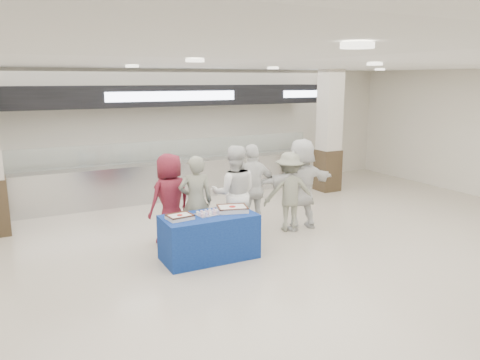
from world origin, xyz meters
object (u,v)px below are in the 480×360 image
civilian_maroon (170,199)px  civilian_white (301,184)px  chef_tall (234,193)px  chef_short (253,189)px  display_table (209,237)px  soldier_a (196,202)px  cupcake_tray (208,213)px  sheet_cake_left (180,216)px  sheet_cake_right (232,208)px  soldier_b (290,192)px

civilian_maroon → civilian_white: bearing=157.4°
chef_tall → chef_short: 0.57m
display_table → chef_short: bearing=34.3°
soldier_a → civilian_white: (2.25, 0.00, 0.09)m
display_table → chef_tall: 1.14m
cupcake_tray → soldier_a: 0.61m
soldier_a → chef_tall: size_ratio=0.93×
display_table → sheet_cake_left: 0.65m
chef_short → display_table: bearing=37.3°
cupcake_tray → sheet_cake_right: bearing=-0.9°
soldier_a → cupcake_tray: bearing=101.2°
cupcake_tray → sheet_cake_left: bearing=-177.5°
display_table → sheet_cake_right: size_ratio=2.69×
civilian_maroon → soldier_a: size_ratio=1.01×
sheet_cake_right → chef_short: size_ratio=0.33×
display_table → chef_tall: chef_tall is taller
civilian_white → display_table: bearing=15.4°
sheet_cake_right → soldier_b: 1.68m
sheet_cake_right → cupcake_tray: size_ratio=1.37×
chef_tall → soldier_b: chef_tall is taller
display_table → sheet_cake_left: bearing=179.1°
cupcake_tray → soldier_a: soldier_a is taller
sheet_cake_left → civilian_white: bearing=12.7°
chef_tall → sheet_cake_right: bearing=83.6°
soldier_a → chef_short: 1.31m
soldier_a → chef_short: bearing=-155.6°
cupcake_tray → soldier_a: size_ratio=0.25×
display_table → soldier_b: size_ratio=0.99×
soldier_a → chef_tall: bearing=-165.9°
soldier_a → chef_tall: (0.76, 0.00, 0.06)m
sheet_cake_right → chef_short: bearing=44.2°
sheet_cake_left → chef_short: size_ratio=0.24×
civilian_maroon → soldier_b: civilian_maroon is taller
display_table → cupcake_tray: bearing=81.7°
display_table → soldier_b: bearing=18.5°
soldier_a → soldier_b: 1.98m
chef_short → soldier_b: size_ratio=1.11×
cupcake_tray → soldier_b: soldier_b is taller
chef_short → soldier_b: chef_short is taller
civilian_maroon → soldier_b: bearing=156.5°
sheet_cake_right → display_table: bearing=-176.2°
sheet_cake_right → chef_short: (0.87, 0.84, 0.07)m
sheet_cake_right → chef_tall: size_ratio=0.32×
cupcake_tray → civilian_maroon: bearing=108.5°
soldier_b → cupcake_tray: bearing=37.2°
display_table → civilian_white: size_ratio=0.85×
sheet_cake_right → cupcake_tray: bearing=179.1°
chef_short → civilian_white: (0.96, -0.23, 0.04)m
display_table → soldier_a: 0.78m
sheet_cake_right → soldier_b: soldier_b is taller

